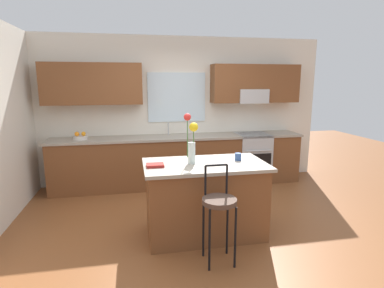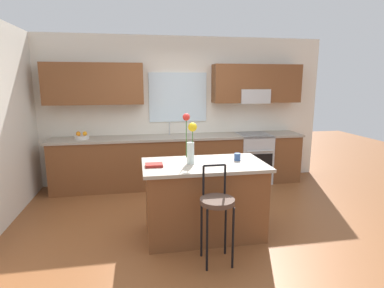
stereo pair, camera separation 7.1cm
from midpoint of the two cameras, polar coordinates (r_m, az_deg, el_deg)
name	(u,v)px [view 1 (the left image)]	position (r m, az deg, el deg)	size (l,w,h in m)	color
ground_plane	(199,225)	(4.30, 0.88, -14.67)	(14.00, 14.00, 0.00)	brown
back_wall_assembly	(178,102)	(5.83, -2.90, 7.64)	(5.60, 0.50, 2.70)	silver
counter_run	(180,160)	(5.71, -2.67, -3.02)	(4.56, 0.64, 0.92)	brown
sink_faucet	(168,128)	(5.71, -4.72, 3.05)	(0.02, 0.13, 0.23)	#B7BABC
oven_range	(252,157)	(6.05, 10.58, -2.45)	(0.60, 0.64, 0.92)	#B7BABC
kitchen_island	(205,199)	(3.90, 1.85, -10.04)	(1.48, 0.84, 0.92)	brown
bar_stool_near	(219,205)	(3.27, 4.38, -11.19)	(0.36, 0.36, 1.04)	black
flower_vase	(191,139)	(3.67, -0.65, 0.84)	(0.17, 0.11, 0.60)	silver
mug_ceramic	(238,157)	(3.92, 7.96, -2.33)	(0.08, 0.08, 0.09)	#33518C
cookbook	(155,165)	(3.63, -7.35, -3.90)	(0.20, 0.15, 0.03)	maroon
fruit_bowl_oranges	(80,137)	(5.62, -20.20, 1.24)	(0.24, 0.24, 0.13)	silver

